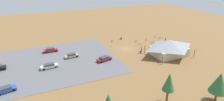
% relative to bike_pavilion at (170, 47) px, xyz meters
% --- Properties ---
extents(ground, '(160.00, 160.00, 0.00)m').
position_rel_bike_pavilion_xyz_m(ground, '(10.18, -10.39, -2.83)').
color(ground, brown).
rests_on(ground, ground).
extents(parking_lot_asphalt, '(41.40, 30.18, 0.05)m').
position_rel_bike_pavilion_xyz_m(parking_lot_asphalt, '(37.08, -9.50, -2.80)').
color(parking_lot_asphalt, '#56565B').
rests_on(parking_lot_asphalt, ground).
extents(bike_pavilion, '(12.75, 9.66, 5.09)m').
position_rel_bike_pavilion_xyz_m(bike_pavilion, '(0.00, 0.00, 0.00)').
color(bike_pavilion, beige).
rests_on(bike_pavilion, ground).
extents(trash_bin, '(0.60, 0.60, 0.90)m').
position_rel_bike_pavilion_xyz_m(trash_bin, '(7.26, -20.24, -2.38)').
color(trash_bin, brown).
rests_on(trash_bin, ground).
extents(lot_sign, '(0.56, 0.08, 2.20)m').
position_rel_bike_pavilion_xyz_m(lot_sign, '(13.72, -14.86, -1.42)').
color(lot_sign, '#99999E').
rests_on(lot_sign, ground).
extents(pine_mideast, '(2.50, 2.50, 6.73)m').
position_rel_bike_pavilion_xyz_m(pine_mideast, '(16.34, 19.36, 1.89)').
color(pine_mideast, brown).
rests_on(pine_mideast, ground).
extents(pine_far_west, '(3.64, 3.64, 6.61)m').
position_rel_bike_pavilion_xyz_m(pine_far_west, '(6.80, 23.27, 1.58)').
color(pine_far_west, brown).
rests_on(pine_far_west, ground).
extents(bicycle_yellow_yard_center, '(1.30, 1.26, 0.79)m').
position_rel_bike_pavilion_xyz_m(bicycle_yellow_yard_center, '(-1.39, -15.29, -2.46)').
color(bicycle_yellow_yard_center, black).
rests_on(bicycle_yellow_yard_center, ground).
extents(bicycle_purple_lone_west, '(1.78, 0.48, 0.85)m').
position_rel_bike_pavilion_xyz_m(bicycle_purple_lone_west, '(-1.64, -11.22, -2.44)').
color(bicycle_purple_lone_west, black).
rests_on(bicycle_purple_lone_west, ground).
extents(bicycle_blue_by_bin, '(1.56, 0.90, 0.82)m').
position_rel_bike_pavilion_xyz_m(bicycle_blue_by_bin, '(-6.54, -16.62, -2.45)').
color(bicycle_blue_by_bin, black).
rests_on(bicycle_blue_by_bin, ground).
extents(bicycle_red_mid_cluster, '(1.77, 0.48, 0.89)m').
position_rel_bike_pavilion_xyz_m(bicycle_red_mid_cluster, '(-5.67, -7.56, -2.43)').
color(bicycle_red_mid_cluster, black).
rests_on(bicycle_red_mid_cluster, ground).
extents(bicycle_black_front_row, '(0.48, 1.73, 0.88)m').
position_rel_bike_pavilion_xyz_m(bicycle_black_front_row, '(-4.66, -11.55, -2.45)').
color(bicycle_black_front_row, black).
rests_on(bicycle_black_front_row, ground).
extents(bicycle_orange_yard_front, '(0.73, 1.64, 0.86)m').
position_rel_bike_pavilion_xyz_m(bicycle_orange_yard_front, '(-8.03, -3.72, -2.45)').
color(bicycle_orange_yard_front, black).
rests_on(bicycle_orange_yard_front, ground).
extents(bicycle_teal_edge_south, '(1.46, 0.85, 0.80)m').
position_rel_bike_pavilion_xyz_m(bicycle_teal_edge_south, '(3.38, -15.14, -2.48)').
color(bicycle_teal_edge_south, black).
rests_on(bicycle_teal_edge_south, ground).
extents(bicycle_green_near_porch, '(0.79, 1.49, 0.81)m').
position_rel_bike_pavilion_xyz_m(bicycle_green_near_porch, '(-7.68, -14.73, -2.48)').
color(bicycle_green_near_porch, black).
rests_on(bicycle_green_near_porch, ground).
extents(bicycle_silver_lone_east, '(1.51, 0.78, 0.75)m').
position_rel_bike_pavilion_xyz_m(bicycle_silver_lone_east, '(3.71, -11.68, -2.48)').
color(bicycle_silver_lone_east, black).
rests_on(bicycle_silver_lone_east, ground).
extents(bicycle_white_yard_left, '(1.69, 0.48, 0.78)m').
position_rel_bike_pavilion_xyz_m(bicycle_white_yard_left, '(-9.21, -5.00, -2.47)').
color(bicycle_white_yard_left, black).
rests_on(bicycle_white_yard_left, ground).
extents(car_red_back_corner, '(4.63, 1.94, 1.42)m').
position_rel_bike_pavilion_xyz_m(car_red_back_corner, '(34.90, -18.25, -2.07)').
color(car_red_back_corner, red).
rests_on(car_red_back_corner, parking_lot_asphalt).
extents(car_tan_aisle_side, '(4.43, 2.12, 1.31)m').
position_rel_bike_pavilion_xyz_m(car_tan_aisle_side, '(29.41, -10.79, -2.12)').
color(car_tan_aisle_side, tan).
rests_on(car_tan_aisle_side, parking_lot_asphalt).
extents(car_blue_far_end, '(4.66, 2.74, 1.24)m').
position_rel_bike_pavilion_xyz_m(car_blue_far_end, '(47.28, 1.87, -2.15)').
color(car_blue_far_end, '#1E42B2').
rests_on(car_blue_far_end, parking_lot_asphalt).
extents(car_silver_mid_lot, '(4.89, 2.07, 1.33)m').
position_rel_bike_pavilion_xyz_m(car_silver_mid_lot, '(36.79, -6.12, -2.11)').
color(car_silver_mid_lot, '#BCBCC1').
rests_on(car_silver_mid_lot, parking_lot_asphalt).
extents(car_maroon_end_stall, '(4.94, 2.81, 1.40)m').
position_rel_bike_pavilion_xyz_m(car_maroon_end_stall, '(20.90, -4.26, -2.08)').
color(car_maroon_end_stall, maroon).
rests_on(car_maroon_end_stall, parking_lot_asphalt).
extents(visitor_at_bikes, '(0.36, 0.36, 1.75)m').
position_rel_bike_pavilion_xyz_m(visitor_at_bikes, '(7.66, -4.92, -1.91)').
color(visitor_at_bikes, '#2D3347').
rests_on(visitor_at_bikes, ground).
extents(visitor_by_pavilion, '(0.36, 0.39, 1.77)m').
position_rel_bike_pavilion_xyz_m(visitor_by_pavilion, '(6.49, -6.23, -1.90)').
color(visitor_by_pavilion, '#2D3347').
rests_on(visitor_by_pavilion, ground).
extents(visitor_near_lot, '(0.40, 0.39, 1.73)m').
position_rel_bike_pavilion_xyz_m(visitor_near_lot, '(-7.28, -10.91, -1.92)').
color(visitor_near_lot, '#2D3347').
rests_on(visitor_near_lot, ground).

